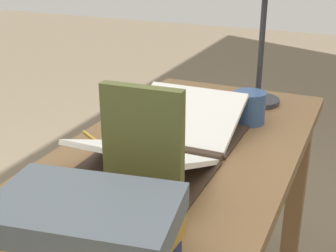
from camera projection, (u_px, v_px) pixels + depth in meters
reading_desk at (167, 208)px, 1.18m from camera, size 1.31×0.58×0.78m
open_book at (166, 141)px, 1.17m from camera, size 0.54×0.30×0.10m
book_stack_tall at (87, 240)px, 0.71m from camera, size 0.23×0.30×0.15m
book_standing_upright at (143, 154)px, 0.86m from camera, size 0.03×0.16×0.26m
coffee_mug at (249, 107)px, 1.35m from camera, size 0.09×0.12×0.09m
pencil at (98, 142)px, 1.22m from camera, size 0.10×0.15×0.01m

